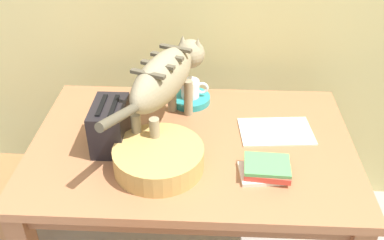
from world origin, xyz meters
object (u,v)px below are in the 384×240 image
(toaster, at_px, (110,126))
(saucer_bowl, at_px, (190,99))
(book_stack, at_px, (266,169))
(coffee_mug, at_px, (191,89))
(dining_table, at_px, (192,161))
(cat, at_px, (166,77))
(magazine, at_px, (276,132))
(wicker_basket, at_px, (159,158))

(toaster, bearing_deg, saucer_bowl, 49.17)
(book_stack, bearing_deg, saucer_bowl, 121.32)
(coffee_mug, distance_m, toaster, 0.42)
(coffee_mug, bearing_deg, dining_table, -86.41)
(cat, height_order, coffee_mug, cat)
(dining_table, distance_m, toaster, 0.35)
(magazine, bearing_deg, toaster, -174.90)
(toaster, bearing_deg, book_stack, -14.58)
(magazine, distance_m, toaster, 0.64)
(coffee_mug, distance_m, book_stack, 0.54)
(magazine, bearing_deg, saucer_bowl, 143.95)
(cat, distance_m, wicker_basket, 0.31)
(cat, relative_size, coffee_mug, 5.83)
(dining_table, height_order, saucer_bowl, saucer_bowl)
(saucer_bowl, xyz_separation_m, coffee_mug, (0.00, 0.00, 0.05))
(toaster, bearing_deg, cat, 32.62)
(book_stack, bearing_deg, wicker_basket, 176.75)
(book_stack, relative_size, toaster, 0.91)
(dining_table, relative_size, magazine, 4.34)
(coffee_mug, xyz_separation_m, magazine, (0.34, -0.21, -0.06))
(cat, bearing_deg, coffee_mug, 87.63)
(dining_table, distance_m, wicker_basket, 0.23)
(magazine, relative_size, wicker_basket, 0.89)
(magazine, xyz_separation_m, toaster, (-0.62, -0.11, 0.08))
(magazine, bearing_deg, coffee_mug, 143.68)
(dining_table, height_order, magazine, magazine)
(book_stack, bearing_deg, cat, 142.97)
(saucer_bowl, relative_size, toaster, 0.85)
(magazine, distance_m, book_stack, 0.26)
(dining_table, xyz_separation_m, magazine, (0.32, 0.08, 0.10))
(saucer_bowl, distance_m, wicker_basket, 0.45)
(saucer_bowl, relative_size, book_stack, 0.94)
(book_stack, bearing_deg, magazine, 75.98)
(book_stack, relative_size, wicker_basket, 0.58)
(wicker_basket, bearing_deg, toaster, 146.73)
(magazine, distance_m, wicker_basket, 0.49)
(saucer_bowl, bearing_deg, toaster, -130.83)
(cat, bearing_deg, dining_table, -23.27)
(cat, xyz_separation_m, saucer_bowl, (0.08, 0.19, -0.21))
(dining_table, xyz_separation_m, book_stack, (0.26, -0.18, 0.12))
(cat, height_order, book_stack, cat)
(dining_table, xyz_separation_m, cat, (-0.10, 0.10, 0.32))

